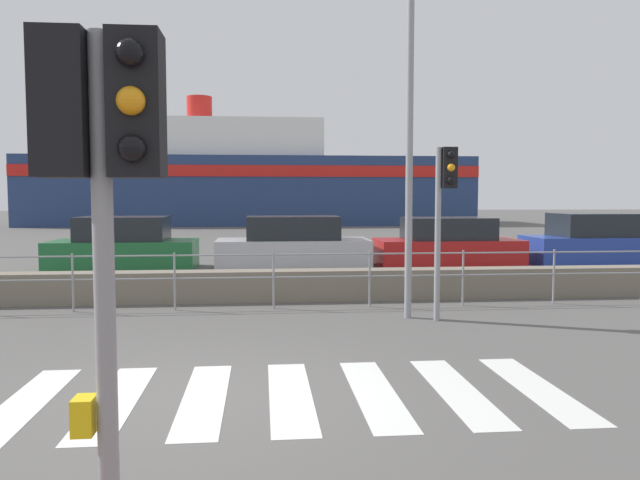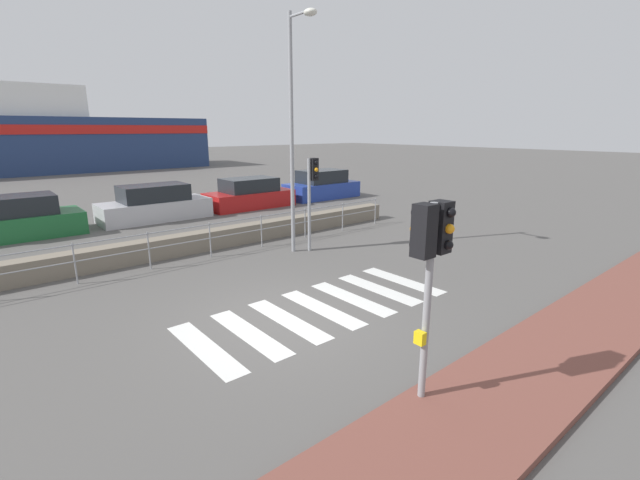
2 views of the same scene
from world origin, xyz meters
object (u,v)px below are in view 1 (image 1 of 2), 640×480
Objects in this scene: traffic_light_near at (101,167)px; streetlamp at (413,66)px; ferry_boat at (242,181)px; parked_car_green at (124,247)px; parked_car_silver at (293,246)px; traffic_light_far at (445,194)px; parked_car_blue at (596,242)px; parked_car_red at (447,245)px.

traffic_light_near is 0.42× the size of streetlamp.
ferry_boat is 7.65× the size of parked_car_green.
parked_car_silver is at bearing 101.46° from streetlamp.
traffic_light_far reaches higher than traffic_light_near.
ferry_boat is at bearing 90.91° from traffic_light_near.
parked_car_green is 0.97× the size of parked_car_blue.
parked_car_blue is at bearing 48.12° from traffic_light_far.
parked_car_blue is at bearing -67.37° from ferry_boat.
parked_car_silver is 1.05× the size of parked_car_red.
parked_car_blue is (10.94, 15.09, -1.59)m from traffic_light_near.
parked_car_red is at bearing 0.00° from parked_car_silver.
parked_car_silver is at bearing 180.00° from parked_car_blue.
parked_car_red is at bearing 72.64° from traffic_light_far.
traffic_light_near is at bearing -96.26° from parked_car_silver.
traffic_light_far is 0.69× the size of parked_car_red.
parked_car_silver is 4.63m from parked_car_red.
streetlamp reaches higher than parked_car_silver.
parked_car_silver is (-2.13, 7.97, -1.50)m from traffic_light_far.
streetlamp is 1.56× the size of parked_car_silver.
ferry_boat is 30.30m from parked_car_blue.
ferry_boat is at bearing 84.91° from parked_car_green.
streetlamp is 0.22× the size of ferry_boat.
traffic_light_near is 0.68× the size of parked_car_red.
parked_car_blue is (7.68, 7.88, -3.56)m from streetlamp.
traffic_light_near is 8.06m from traffic_light_far.
parked_car_blue reaches higher than parked_car_red.
traffic_light_near is 8.15m from streetlamp.
parked_car_blue is at bearing 0.00° from parked_car_green.
traffic_light_near is at bearing -118.03° from traffic_light_far.
ferry_boat reaches higher than traffic_light_far.
parked_car_red is 1.01× the size of parked_car_blue.
parked_car_silver is 9.28m from parked_car_blue.
streetlamp is at bearing 65.70° from traffic_light_near.
traffic_light_near is 0.71× the size of parked_car_green.
traffic_light_far reaches higher than parked_car_green.
traffic_light_near reaches higher than parked_car_silver.
parked_car_red is (9.45, 0.00, -0.02)m from parked_car_green.
traffic_light_near is 15.50m from parked_car_green.
traffic_light_far is at bearing -75.02° from parked_car_silver.
parked_car_green is at bearing -180.00° from parked_car_red.
parked_car_green is (-3.17, 15.09, -1.61)m from traffic_light_near.
ferry_boat is 28.10m from parked_car_green.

